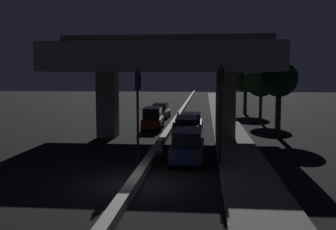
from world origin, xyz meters
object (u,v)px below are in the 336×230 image
(car_dark_red_lead_oncoming, at_px, (153,118))
(car_dark_blue_lead, at_px, (188,145))
(street_lamp, at_px, (214,78))
(pedestrian_on_sidewalk, at_px, (227,125))
(traffic_light_left_of_median, at_px, (138,100))
(traffic_light_right_of_median, at_px, (221,98))
(car_silver_second_oncoming, at_px, (161,111))
(car_black_second, at_px, (186,130))
(car_dark_green_third, at_px, (191,122))
(motorcycle_black_filtering_near, at_px, (160,153))
(motorcycle_white_filtering_mid, at_px, (174,134))
(motorcycle_blue_filtering_far, at_px, (178,121))

(car_dark_red_lead_oncoming, bearing_deg, car_dark_blue_lead, 13.85)
(street_lamp, bearing_deg, pedestrian_on_sidewalk, -88.55)
(traffic_light_left_of_median, height_order, traffic_light_right_of_median, traffic_light_right_of_median)
(car_silver_second_oncoming, bearing_deg, street_lamp, 150.89)
(car_black_second, height_order, car_dark_green_third, car_black_second)
(traffic_light_left_of_median, relative_size, car_dark_green_third, 1.14)
(car_black_second, height_order, motorcycle_black_filtering_near, car_black_second)
(car_dark_red_lead_oncoming, bearing_deg, car_silver_second_oncoming, 179.93)
(car_dark_blue_lead, height_order, pedestrian_on_sidewalk, pedestrian_on_sidewalk)
(car_dark_blue_lead, height_order, motorcycle_white_filtering_mid, car_dark_blue_lead)
(car_silver_second_oncoming, relative_size, motorcycle_black_filtering_near, 2.16)
(car_black_second, relative_size, motorcycle_blue_filtering_far, 2.62)
(car_black_second, bearing_deg, car_dark_red_lead_oncoming, 23.14)
(car_silver_second_oncoming, xyz_separation_m, motorcycle_blue_filtering_far, (2.52, -7.49, -0.27))
(street_lamp, height_order, car_dark_red_lead_oncoming, street_lamp)
(car_silver_second_oncoming, relative_size, motorcycle_blue_filtering_far, 2.25)
(traffic_light_right_of_median, relative_size, car_dark_blue_lead, 1.28)
(car_silver_second_oncoming, xyz_separation_m, pedestrian_on_sidewalk, (6.83, -13.59, 0.15))
(car_dark_blue_lead, distance_m, motorcycle_black_filtering_near, 1.63)
(motorcycle_white_filtering_mid, bearing_deg, car_silver_second_oncoming, 11.81)
(traffic_light_right_of_median, relative_size, car_black_second, 1.16)
(car_dark_green_third, distance_m, motorcycle_black_filtering_near, 13.29)
(motorcycle_white_filtering_mid, distance_m, pedestrian_on_sidewalk, 4.70)
(traffic_light_left_of_median, distance_m, motorcycle_white_filtering_mid, 7.82)
(car_black_second, height_order, car_dark_red_lead_oncoming, car_dark_red_lead_oncoming)
(car_dark_blue_lead, xyz_separation_m, motorcycle_black_filtering_near, (-1.50, -0.51, -0.37))
(pedestrian_on_sidewalk, bearing_deg, car_dark_red_lead_oncoming, 145.73)
(motorcycle_blue_filtering_far, bearing_deg, motorcycle_black_filtering_near, -177.13)
(car_dark_red_lead_oncoming, xyz_separation_m, pedestrian_on_sidewalk, (6.54, -4.46, -0.00))
(car_black_second, bearing_deg, traffic_light_left_of_median, 157.39)
(car_silver_second_oncoming, bearing_deg, car_dark_green_third, 23.71)
(car_dark_blue_lead, xyz_separation_m, car_black_second, (-0.34, 5.85, 0.03))
(traffic_light_right_of_median, height_order, motorcycle_white_filtering_mid, traffic_light_right_of_median)
(traffic_light_left_of_median, xyz_separation_m, car_silver_second_oncoming, (-1.31, 23.00, -2.72))
(car_dark_green_third, relative_size, motorcycle_white_filtering_mid, 2.47)
(car_dark_blue_lead, bearing_deg, car_silver_second_oncoming, 11.14)
(traffic_light_left_of_median, relative_size, motorcycle_blue_filtering_far, 2.91)
(car_dark_green_third, relative_size, car_silver_second_oncoming, 1.13)
(car_black_second, distance_m, car_dark_green_third, 6.87)
(car_dark_blue_lead, xyz_separation_m, pedestrian_on_sidewalk, (2.74, 9.04, 0.04))
(street_lamp, xyz_separation_m, motorcycle_black_filtering_near, (-3.64, -33.31, -3.90))
(car_black_second, xyz_separation_m, car_dark_red_lead_oncoming, (-3.46, 7.65, 0.01))
(car_black_second, bearing_deg, motorcycle_blue_filtering_far, 6.34)
(car_black_second, height_order, pedestrian_on_sidewalk, car_black_second)
(street_lamp, xyz_separation_m, car_dark_green_third, (-2.36, -20.09, -3.68))
(motorcycle_black_filtering_near, height_order, pedestrian_on_sidewalk, pedestrian_on_sidewalk)
(motorcycle_black_filtering_near, bearing_deg, car_silver_second_oncoming, 4.19)
(car_dark_green_third, bearing_deg, car_black_second, 179.04)
(car_silver_second_oncoming, distance_m, motorcycle_blue_filtering_far, 7.90)
(traffic_light_left_of_median, xyz_separation_m, motorcycle_white_filtering_mid, (1.46, 7.07, -2.99))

